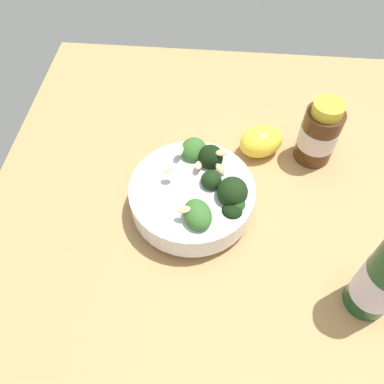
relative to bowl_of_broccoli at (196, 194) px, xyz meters
The scene contains 4 objects.
ground_plane 7.61cm from the bowl_of_broccoli, 143.10° to the left, with size 69.59×69.59×3.60cm, color tan.
bowl_of_broccoli is the anchor object (origin of this frame).
lemon_wedge 15.40cm from the bowl_of_broccoli, 141.55° to the left, with size 7.29×5.36×4.87cm, color yellow.
bottle_tall 21.64cm from the bowl_of_broccoli, 123.45° to the left, with size 5.98×5.98×11.08cm.
Camera 1 is at (36.99, -0.83, 49.15)cm, focal length 37.17 mm.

